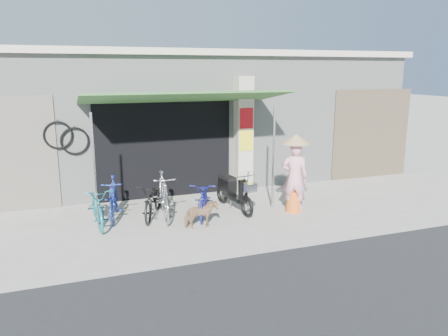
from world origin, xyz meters
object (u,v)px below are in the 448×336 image
object	(u,v)px
moped	(233,192)
nun	(295,174)
bike_navy	(204,198)
bike_silver	(163,195)
bike_black	(153,200)
bike_blue	(113,198)
street_dog	(201,215)
bike_teal	(98,206)

from	to	relation	value
moped	nun	bearing A→B (deg)	-33.77
bike_navy	moped	bearing A→B (deg)	36.91
bike_silver	nun	xyz separation A→B (m)	(2.87, -0.59, 0.38)
bike_black	bike_navy	size ratio (longest dim) A/B	0.98
bike_blue	nun	bearing A→B (deg)	-2.08
bike_black	bike_navy	bearing A→B (deg)	7.42
bike_blue	moped	world-z (taller)	moped
bike_silver	moped	size ratio (longest dim) A/B	1.01
moped	bike_navy	bearing A→B (deg)	-172.38
bike_blue	bike_silver	world-z (taller)	bike_silver
bike_black	street_dog	xyz separation A→B (m)	(0.77, -0.98, -0.12)
bike_navy	nun	world-z (taller)	nun
bike_black	moped	distance (m)	1.83
bike_black	moped	size ratio (longest dim) A/B	0.92
bike_teal	bike_navy	world-z (taller)	bike_teal
bike_teal	bike_navy	distance (m)	2.24
bike_blue	nun	world-z (taller)	nun
nun	moped	bearing A→B (deg)	6.78
nun	bike_blue	bearing A→B (deg)	19.94
bike_teal	bike_navy	bearing A→B (deg)	-7.46
bike_teal	bike_blue	world-z (taller)	bike_blue
bike_blue	bike_silver	xyz separation A→B (m)	(1.04, -0.27, 0.05)
bike_black	nun	bearing A→B (deg)	10.04
bike_navy	nun	size ratio (longest dim) A/B	0.87
moped	bike_black	bearing A→B (deg)	169.87
bike_teal	bike_silver	size ratio (longest dim) A/B	0.96
street_dog	bike_silver	bearing A→B (deg)	29.24
bike_black	bike_silver	bearing A→B (deg)	3.50
bike_black	bike_blue	bearing A→B (deg)	-171.45
bike_blue	moped	bearing A→B (deg)	4.70
street_dog	bike_teal	bearing A→B (deg)	62.74
bike_silver	nun	world-z (taller)	nun
moped	bike_blue	bearing A→B (deg)	166.17
bike_teal	moped	world-z (taller)	moped
bike_teal	bike_blue	size ratio (longest dim) A/B	1.05
bike_navy	nun	distance (m)	2.10
bike_navy	moped	size ratio (longest dim) A/B	0.94
bike_black	bike_navy	distance (m)	1.10
moped	nun	size ratio (longest dim) A/B	0.93
bike_navy	street_dog	world-z (taller)	bike_navy
moped	nun	distance (m)	1.46
bike_teal	street_dog	size ratio (longest dim) A/B	2.37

